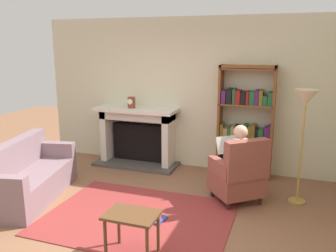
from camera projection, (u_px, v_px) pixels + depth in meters
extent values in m
plane|color=#8A5C40|center=(128.00, 229.00, 4.34)|extent=(14.00, 14.00, 0.00)
cube|color=beige|center=(187.00, 94.00, 6.38)|extent=(5.60, 0.10, 2.70)
cube|color=maroon|center=(138.00, 217.00, 4.62)|extent=(2.40, 1.80, 0.01)
cube|color=#4C4742|center=(136.00, 164.00, 6.63)|extent=(1.56, 0.64, 0.05)
cube|color=black|center=(140.00, 142.00, 6.74)|extent=(1.04, 0.20, 0.70)
cube|color=silver|center=(109.00, 135.00, 6.81)|extent=(0.12, 0.44, 1.03)
cube|color=silver|center=(169.00, 140.00, 6.41)|extent=(0.12, 0.44, 1.03)
cube|color=silver|center=(137.00, 115.00, 6.51)|extent=(1.36, 0.44, 0.16)
cube|color=silver|center=(136.00, 110.00, 6.43)|extent=(1.52, 0.56, 0.06)
cylinder|color=brown|center=(132.00, 102.00, 6.40)|extent=(0.14, 0.14, 0.20)
cylinder|color=white|center=(130.00, 102.00, 6.34)|extent=(0.10, 0.01, 0.10)
cube|color=brown|center=(220.00, 120.00, 6.07)|extent=(0.04, 0.32, 1.89)
cube|color=brown|center=(272.00, 124.00, 5.79)|extent=(0.04, 0.32, 1.89)
cube|color=brown|center=(248.00, 66.00, 5.72)|extent=(0.92, 0.32, 0.04)
cube|color=brown|center=(243.00, 171.00, 6.13)|extent=(0.88, 0.32, 0.02)
cube|color=black|center=(221.00, 162.00, 6.22)|extent=(0.05, 0.26, 0.24)
cube|color=#4C1E59|center=(225.00, 163.00, 6.20)|extent=(0.07, 0.26, 0.21)
cube|color=brown|center=(229.00, 164.00, 6.18)|extent=(0.04, 0.26, 0.20)
cube|color=brown|center=(233.00, 165.00, 6.16)|extent=(0.09, 0.26, 0.19)
cube|color=#4C1E59|center=(237.00, 165.00, 6.13)|extent=(0.05, 0.26, 0.21)
cube|color=brown|center=(241.00, 164.00, 6.10)|extent=(0.07, 0.26, 0.24)
cube|color=navy|center=(245.00, 165.00, 6.08)|extent=(0.08, 0.26, 0.24)
cube|color=brown|center=(249.00, 166.00, 6.06)|extent=(0.05, 0.26, 0.21)
cube|color=#4C1E59|center=(253.00, 167.00, 6.04)|extent=(0.06, 0.26, 0.20)
cube|color=brown|center=(258.00, 166.00, 6.01)|extent=(0.08, 0.26, 0.23)
cube|color=brown|center=(262.00, 166.00, 5.99)|extent=(0.05, 0.26, 0.25)
cube|color=maroon|center=(265.00, 167.00, 5.97)|extent=(0.04, 0.26, 0.25)
cube|color=brown|center=(245.00, 139.00, 6.00)|extent=(0.88, 0.32, 0.02)
cube|color=brown|center=(222.00, 130.00, 6.08)|extent=(0.05, 0.26, 0.23)
cube|color=#997F4C|center=(226.00, 132.00, 6.07)|extent=(0.08, 0.26, 0.17)
cube|color=#1E592D|center=(230.00, 132.00, 6.04)|extent=(0.04, 0.26, 0.19)
cube|color=#997F4C|center=(233.00, 131.00, 6.03)|extent=(0.05, 0.26, 0.21)
cube|color=black|center=(237.00, 131.00, 6.00)|extent=(0.07, 0.26, 0.22)
cube|color=black|center=(241.00, 133.00, 5.99)|extent=(0.06, 0.26, 0.16)
cube|color=#1E592D|center=(245.00, 131.00, 5.95)|extent=(0.07, 0.26, 0.24)
cube|color=brown|center=(250.00, 132.00, 5.93)|extent=(0.05, 0.26, 0.23)
cube|color=brown|center=(253.00, 132.00, 5.91)|extent=(0.06, 0.26, 0.25)
cube|color=black|center=(257.00, 134.00, 5.90)|extent=(0.04, 0.26, 0.18)
cube|color=#1E592D|center=(261.00, 134.00, 5.88)|extent=(0.08, 0.26, 0.19)
cube|color=#4C1E59|center=(266.00, 134.00, 5.85)|extent=(0.05, 0.26, 0.22)
cube|color=#4C1E59|center=(270.00, 133.00, 5.82)|extent=(0.08, 0.26, 0.25)
cube|color=brown|center=(246.00, 105.00, 5.86)|extent=(0.88, 0.32, 0.02)
cube|color=#4C1E59|center=(224.00, 96.00, 5.95)|extent=(0.07, 0.26, 0.22)
cube|color=black|center=(230.00, 96.00, 5.91)|extent=(0.09, 0.26, 0.25)
cube|color=#1E592D|center=(235.00, 96.00, 5.89)|extent=(0.04, 0.26, 0.25)
cube|color=maroon|center=(238.00, 97.00, 5.87)|extent=(0.08, 0.26, 0.23)
cube|color=black|center=(244.00, 98.00, 5.84)|extent=(0.08, 0.26, 0.21)
cube|color=maroon|center=(248.00, 98.00, 5.82)|extent=(0.04, 0.26, 0.22)
cube|color=#1E592D|center=(252.00, 98.00, 5.80)|extent=(0.08, 0.26, 0.22)
cube|color=#4C1E59|center=(257.00, 97.00, 5.77)|extent=(0.06, 0.26, 0.24)
cube|color=brown|center=(261.00, 98.00, 5.75)|extent=(0.06, 0.26, 0.24)
cube|color=#1E592D|center=(265.00, 100.00, 5.73)|extent=(0.07, 0.26, 0.16)
cube|color=#1E592D|center=(271.00, 99.00, 5.70)|extent=(0.09, 0.26, 0.22)
cube|color=brown|center=(248.00, 69.00, 5.73)|extent=(0.88, 0.32, 0.02)
cylinder|color=#331E14|center=(242.00, 188.00, 5.43)|extent=(0.05, 0.05, 0.12)
cylinder|color=#331E14|center=(212.00, 193.00, 5.26)|extent=(0.05, 0.05, 0.12)
cylinder|color=#331E14|center=(260.00, 200.00, 4.99)|extent=(0.05, 0.05, 0.12)
cylinder|color=#331E14|center=(228.00, 206.00, 4.82)|extent=(0.05, 0.05, 0.12)
cube|color=brown|center=(236.00, 183.00, 5.08)|extent=(0.88, 0.87, 0.30)
cube|color=brown|center=(247.00, 160.00, 4.76)|extent=(0.60, 0.53, 0.55)
cube|color=brown|center=(253.00, 164.00, 5.11)|extent=(0.44, 0.49, 0.22)
cube|color=brown|center=(220.00, 168.00, 4.93)|extent=(0.44, 0.49, 0.22)
cube|color=silver|center=(239.00, 158.00, 4.94)|extent=(0.37, 0.36, 0.50)
sphere|color=#D8AD8C|center=(241.00, 132.00, 4.86)|extent=(0.20, 0.20, 0.20)
cube|color=#191E3F|center=(236.00, 166.00, 5.20)|extent=(0.35, 0.38, 0.12)
cube|color=#191E3F|center=(227.00, 167.00, 5.14)|extent=(0.35, 0.38, 0.12)
cylinder|color=#191E3F|center=(229.00, 178.00, 5.43)|extent=(0.10, 0.10, 0.42)
cylinder|color=#191E3F|center=(220.00, 179.00, 5.38)|extent=(0.10, 0.10, 0.42)
cube|color=white|center=(228.00, 145.00, 5.22)|extent=(0.35, 0.31, 0.25)
cube|color=gray|center=(33.00, 185.00, 5.18)|extent=(1.05, 1.81, 0.40)
cube|color=gray|center=(12.00, 157.00, 5.11)|extent=(0.56, 1.70, 0.45)
cube|color=gray|center=(0.00, 185.00, 4.36)|extent=(0.72, 0.31, 0.24)
cube|color=gray|center=(54.00, 149.00, 5.85)|extent=(0.72, 0.31, 0.24)
cube|color=brown|center=(132.00, 215.00, 3.69)|extent=(0.56, 0.39, 0.03)
cylinder|color=brown|center=(105.00, 239.00, 3.68)|extent=(0.04, 0.04, 0.46)
cylinder|color=brown|center=(147.00, 248.00, 3.53)|extent=(0.04, 0.04, 0.46)
cylinder|color=brown|center=(119.00, 225.00, 3.97)|extent=(0.04, 0.04, 0.46)
cylinder|color=brown|center=(158.00, 233.00, 3.81)|extent=(0.04, 0.04, 0.46)
cube|color=#334CA5|center=(157.00, 219.00, 4.53)|extent=(0.23, 0.27, 0.03)
cube|color=red|center=(155.00, 218.00, 4.56)|extent=(0.22, 0.25, 0.04)
cylinder|color=#B7933F|center=(297.00, 201.00, 5.07)|extent=(0.24, 0.24, 0.03)
cylinder|color=#B7933F|center=(301.00, 154.00, 4.91)|extent=(0.03, 0.03, 1.40)
cone|color=beige|center=(306.00, 97.00, 4.73)|extent=(0.32, 0.32, 0.22)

